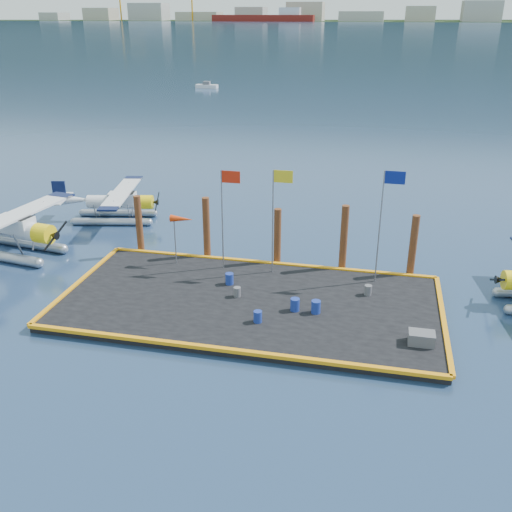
{
  "coord_description": "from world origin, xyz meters",
  "views": [
    {
      "loc": [
        6.22,
        -26.41,
        14.67
      ],
      "look_at": [
        -0.08,
        2.0,
        2.12
      ],
      "focal_mm": 40.0,
      "sensor_mm": 36.0,
      "label": 1
    }
  ],
  "objects": [
    {
      "name": "flagpole_yellow",
      "position": [
        0.7,
        3.8,
        4.51
      ],
      "size": [
        1.14,
        0.08,
        6.2
      ],
      "color": "gray",
      "rests_on": "dock"
    },
    {
      "name": "piling_1",
      "position": [
        -4.0,
        5.4,
        2.1
      ],
      "size": [
        0.44,
        0.44,
        4.2
      ],
      "primitive_type": "cylinder",
      "color": "#4F2816",
      "rests_on": "ground"
    },
    {
      "name": "drum_3",
      "position": [
        0.94,
        -2.19,
        0.7
      ],
      "size": [
        0.43,
        0.43,
        0.6
      ],
      "primitive_type": "cylinder",
      "color": "navy",
      "rests_on": "dock"
    },
    {
      "name": "dock_bumpers",
      "position": [
        0.0,
        0.0,
        0.49
      ],
      "size": [
        20.25,
        10.25,
        0.18
      ],
      "primitive_type": null,
      "color": "orange",
      "rests_on": "dock"
    },
    {
      "name": "drum_0",
      "position": [
        -0.74,
        0.25,
        0.67
      ],
      "size": [
        0.39,
        0.39,
        0.55
      ],
      "primitive_type": "cylinder",
      "color": "#504F54",
      "rests_on": "dock"
    },
    {
      "name": "drum_2",
      "position": [
        3.64,
        -0.63,
        0.74
      ],
      "size": [
        0.48,
        0.48,
        0.68
      ],
      "primitive_type": "cylinder",
      "color": "navy",
      "rests_on": "dock"
    },
    {
      "name": "piling_2",
      "position": [
        0.5,
        5.4,
        1.9
      ],
      "size": [
        0.44,
        0.44,
        3.8
      ],
      "primitive_type": "cylinder",
      "color": "#4F2816",
      "rests_on": "ground"
    },
    {
      "name": "windsock",
      "position": [
        -5.03,
        3.8,
        3.23
      ],
      "size": [
        1.4,
        0.44,
        3.12
      ],
      "color": "gray",
      "rests_on": "dock"
    },
    {
      "name": "drum_4",
      "position": [
        6.17,
        2.0,
        0.68
      ],
      "size": [
        0.4,
        0.4,
        0.56
      ],
      "primitive_type": "cylinder",
      "color": "#504F54",
      "rests_on": "dock"
    },
    {
      "name": "piling_4",
      "position": [
        8.5,
        5.4,
        2.0
      ],
      "size": [
        0.44,
        0.44,
        4.0
      ],
      "primitive_type": "cylinder",
      "color": "#4F2816",
      "rests_on": "ground"
    },
    {
      "name": "ground",
      "position": [
        0.0,
        0.0,
        0.0
      ],
      "size": [
        4000.0,
        4000.0,
        0.0
      ],
      "primitive_type": "plane",
      "color": "navy",
      "rests_on": "ground"
    },
    {
      "name": "flagpole_blue",
      "position": [
        6.7,
        3.8,
        4.69
      ],
      "size": [
        1.14,
        0.08,
        6.5
      ],
      "color": "gray",
      "rests_on": "dock"
    },
    {
      "name": "drum_5",
      "position": [
        -1.55,
        1.65,
        0.73
      ],
      "size": [
        0.46,
        0.46,
        0.65
      ],
      "primitive_type": "cylinder",
      "color": "navy",
      "rests_on": "dock"
    },
    {
      "name": "seaplane_c",
      "position": [
        -12.72,
        11.18,
        1.34
      ],
      "size": [
        7.97,
        8.69,
        3.07
      ],
      "rotation": [
        0.0,
        0.0,
        -1.38
      ],
      "color": "#9BA0A9",
      "rests_on": "ground"
    },
    {
      "name": "seaplane_b",
      "position": [
        -16.62,
        3.69,
        1.6
      ],
      "size": [
        9.43,
        10.38,
        3.67
      ],
      "rotation": [
        0.0,
        0.0,
        -1.71
      ],
      "color": "#9BA0A9",
      "rests_on": "ground"
    },
    {
      "name": "dock",
      "position": [
        0.0,
        0.0,
        0.2
      ],
      "size": [
        20.0,
        10.0,
        0.4
      ],
      "primitive_type": "cube",
      "color": "black",
      "rests_on": "ground"
    },
    {
      "name": "drum_1",
      "position": [
        2.56,
        -0.62,
        0.74
      ],
      "size": [
        0.48,
        0.48,
        0.67
      ],
      "primitive_type": "cylinder",
      "color": "navy",
      "rests_on": "dock"
    },
    {
      "name": "piling_0",
      "position": [
        -8.5,
        5.4,
        2.0
      ],
      "size": [
        0.44,
        0.44,
        4.0
      ],
      "primitive_type": "cylinder",
      "color": "#4F2816",
      "rests_on": "ground"
    },
    {
      "name": "crate",
      "position": [
        8.79,
        -2.52,
        0.7
      ],
      "size": [
        1.2,
        0.8,
        0.6
      ],
      "primitive_type": "cube",
      "color": "#504F54",
      "rests_on": "dock"
    },
    {
      "name": "piling_3",
      "position": [
        4.5,
        5.4,
        2.15
      ],
      "size": [
        0.44,
        0.44,
        4.3
      ],
      "primitive_type": "cylinder",
      "color": "#4F2816",
      "rests_on": "ground"
    },
    {
      "name": "far_backdrop",
      "position": [
        239.91,
        1737.52,
        9.45
      ],
      "size": [
        3050.0,
        2050.0,
        810.0
      ],
      "color": "black",
      "rests_on": "ground"
    },
    {
      "name": "flagpole_red",
      "position": [
        -2.29,
        3.8,
        4.4
      ],
      "size": [
        1.14,
        0.08,
        6.0
      ],
      "color": "gray",
      "rests_on": "dock"
    }
  ]
}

